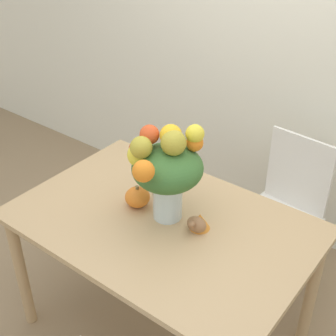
{
  "coord_description": "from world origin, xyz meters",
  "views": [
    {
      "loc": [
        1.08,
        -1.36,
        2.15
      ],
      "look_at": [
        0.0,
        0.04,
        1.05
      ],
      "focal_mm": 50.0,
      "sensor_mm": 36.0,
      "label": 1
    }
  ],
  "objects_px": {
    "pumpkin": "(138,197)",
    "turkey_figurine": "(198,222)",
    "dining_chair_near_window": "(283,211)",
    "flower_vase": "(165,169)"
  },
  "relations": [
    {
      "from": "dining_chair_near_window",
      "to": "turkey_figurine",
      "type": "bearing_deg",
      "value": -92.57
    },
    {
      "from": "pumpkin",
      "to": "turkey_figurine",
      "type": "bearing_deg",
      "value": 4.84
    },
    {
      "from": "flower_vase",
      "to": "turkey_figurine",
      "type": "xyz_separation_m",
      "value": [
        0.18,
        0.01,
        -0.23
      ]
    },
    {
      "from": "pumpkin",
      "to": "dining_chair_near_window",
      "type": "height_order",
      "value": "dining_chair_near_window"
    },
    {
      "from": "dining_chair_near_window",
      "to": "flower_vase",
      "type": "bearing_deg",
      "value": -104.92
    },
    {
      "from": "turkey_figurine",
      "to": "dining_chair_near_window",
      "type": "relative_size",
      "value": 0.14
    },
    {
      "from": "turkey_figurine",
      "to": "dining_chair_near_window",
      "type": "distance_m",
      "value": 0.83
    },
    {
      "from": "flower_vase",
      "to": "turkey_figurine",
      "type": "distance_m",
      "value": 0.29
    },
    {
      "from": "pumpkin",
      "to": "dining_chair_near_window",
      "type": "relative_size",
      "value": 0.13
    },
    {
      "from": "pumpkin",
      "to": "turkey_figurine",
      "type": "height_order",
      "value": "pumpkin"
    }
  ]
}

